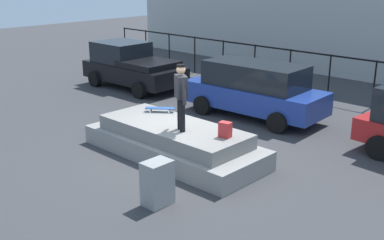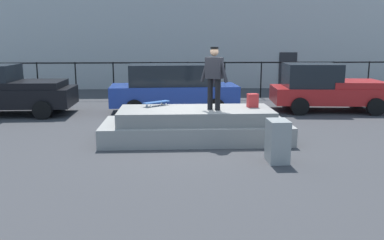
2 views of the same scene
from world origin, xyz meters
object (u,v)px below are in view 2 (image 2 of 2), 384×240
at_px(car_black_pickup_near, 6,90).
at_px(car_blue_hatchback_mid, 174,87).
at_px(skateboard, 156,102).
at_px(car_red_pickup_far, 326,88).
at_px(utility_box, 278,141).
at_px(skateboarder, 214,74).
at_px(backpack, 253,100).

bearing_deg(car_black_pickup_near, car_blue_hatchback_mid, 1.33).
xyz_separation_m(skateboard, car_red_pickup_far, (6.33, 3.76, -0.07)).
bearing_deg(utility_box, skateboarder, 121.99).
distance_m(skateboarder, car_black_pickup_near, 8.36).
bearing_deg(utility_box, car_red_pickup_far, 60.59).
relative_size(car_red_pickup_far, utility_box, 4.72).
xyz_separation_m(skateboard, car_black_pickup_near, (-5.58, 3.57, -0.06)).
bearing_deg(skateboarder, backpack, 17.89).
distance_m(backpack, car_red_pickup_far, 5.51).
distance_m(skateboard, car_red_pickup_far, 7.37).
bearing_deg(skateboarder, utility_box, -57.57).
relative_size(skateboarder, utility_box, 1.73).
bearing_deg(skateboard, backpack, -7.51).
xyz_separation_m(skateboard, backpack, (2.66, -0.35, 0.09)).
distance_m(backpack, car_black_pickup_near, 9.12).
distance_m(car_blue_hatchback_mid, utility_box, 6.77).
distance_m(skateboard, utility_box, 3.88).
distance_m(skateboarder, utility_box, 2.66).
height_order(skateboarder, skateboard, skateboarder).
xyz_separation_m(backpack, car_black_pickup_near, (-8.24, 3.92, -0.14)).
xyz_separation_m(car_black_pickup_near, car_red_pickup_far, (11.91, 0.20, -0.01)).
bearing_deg(car_blue_hatchback_mid, skateboarder, -76.89).
bearing_deg(car_red_pickup_far, utility_box, -118.97).
bearing_deg(car_red_pickup_far, car_blue_hatchback_mid, -179.46).
relative_size(skateboarder, skateboard, 2.17).
distance_m(skateboarder, car_red_pickup_far, 6.61).
bearing_deg(backpack, skateboard, 161.99).
relative_size(skateboard, utility_box, 0.80).
bearing_deg(backpack, car_blue_hatchback_mid, 107.33).
bearing_deg(utility_box, car_blue_hatchback_mid, 109.14).
relative_size(skateboard, car_blue_hatchback_mid, 0.16).
height_order(car_black_pickup_near, car_blue_hatchback_mid, car_black_pickup_near).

